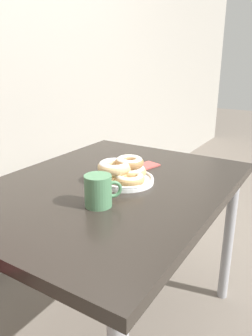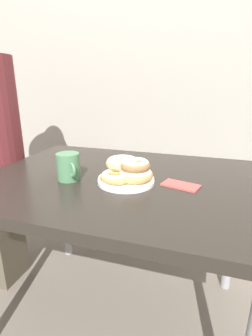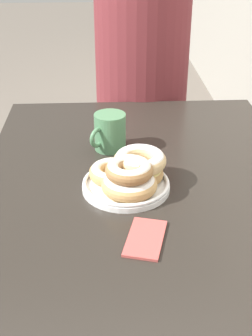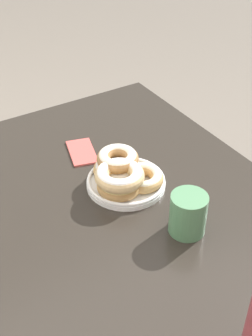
% 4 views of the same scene
% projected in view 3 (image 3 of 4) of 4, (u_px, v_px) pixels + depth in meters
% --- Properties ---
extents(dining_table, '(1.12, 0.85, 0.73)m').
position_uv_depth(dining_table, '(144.00, 204.00, 1.24)').
color(dining_table, '#28231E').
rests_on(dining_table, ground_plane).
extents(donut_plate, '(0.23, 0.24, 0.09)m').
position_uv_depth(donut_plate, '(130.00, 174.00, 1.15)').
color(donut_plate, white).
rests_on(donut_plate, dining_table).
extents(coffee_mug, '(0.11, 0.11, 0.11)m').
position_uv_depth(coffee_mug, '(110.00, 132.00, 1.34)').
color(coffee_mug, '#4C7F56').
rests_on(coffee_mug, dining_table).
extents(person_figure, '(0.38, 0.36, 1.40)m').
position_uv_depth(person_figure, '(142.00, 75.00, 1.84)').
color(person_figure, brown).
rests_on(person_figure, ground_plane).
extents(napkin, '(0.15, 0.11, 0.01)m').
position_uv_depth(napkin, '(145.00, 238.00, 0.99)').
color(napkin, '#BC4C47').
rests_on(napkin, dining_table).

